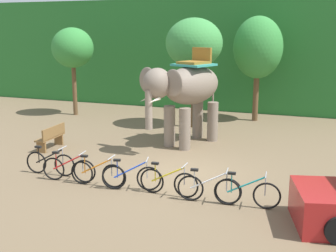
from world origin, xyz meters
TOP-DOWN VIEW (x-y plane):
  - ground_plane at (0.00, 0.00)m, footprint 80.00×80.00m
  - foliage_hedge at (0.00, 14.01)m, footprint 36.00×6.00m
  - tree_left at (-8.33, 7.28)m, footprint 2.16×2.16m
  - tree_center_right at (-1.54, 6.63)m, footprint 2.57×2.57m
  - tree_center_left at (0.93, 9.13)m, footprint 2.39×2.39m
  - elephant at (-0.85, 3.49)m, footprint 2.83×4.21m
  - bike_black at (-3.72, -1.43)m, footprint 1.71×0.52m
  - bike_red at (-2.84, -1.74)m, footprint 1.70×0.52m
  - bike_orange at (-1.84, -1.79)m, footprint 1.71×0.52m
  - bike_blue at (-0.78, -1.73)m, footprint 1.66×0.63m
  - bike_yellow at (0.36, -1.74)m, footprint 1.71×0.52m
  - bike_white at (1.53, -1.84)m, footprint 1.70×0.52m
  - bike_teal at (2.51, -1.79)m, footprint 1.71×0.52m
  - wooden_bench at (-5.49, 1.14)m, footprint 0.49×1.52m

SIDE VIEW (x-z plane):
  - ground_plane at x=0.00m, z-range 0.00..0.00m
  - bike_black at x=-3.72m, z-range -0.07..0.85m
  - bike_red at x=-2.84m, z-range -0.07..0.85m
  - bike_orange at x=-1.84m, z-range -0.07..0.85m
  - bike_blue at x=-0.78m, z-range -0.07..0.85m
  - bike_yellow at x=0.36m, z-range -0.07..0.85m
  - bike_white at x=1.53m, z-range -0.07..0.85m
  - bike_teal at x=2.51m, z-range -0.07..0.85m
  - wooden_bench at x=-5.49m, z-range 0.03..0.92m
  - elephant at x=-0.85m, z-range 0.31..4.09m
  - foliage_hedge at x=0.00m, z-range 0.00..6.16m
  - tree_left at x=-8.33m, z-range 1.22..5.80m
  - tree_center_left at x=0.93m, z-range 1.04..6.16m
  - tree_center_right at x=-1.54m, z-range 1.36..6.35m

